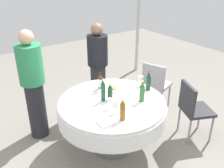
{
  "coord_description": "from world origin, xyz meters",
  "views": [
    {
      "loc": [
        1.63,
        2.3,
        2.37
      ],
      "look_at": [
        0.0,
        0.0,
        0.99
      ],
      "focal_mm": 40.25,
      "sensor_mm": 36.0,
      "label": 1
    }
  ],
  "objects_px": {
    "bottle_amber_front": "(123,110)",
    "chair_west": "(193,107)",
    "plate_right": "(113,89)",
    "bottle_dark_green_rear": "(148,81)",
    "bottle_brown_mid": "(100,81)",
    "bottle_green_left": "(142,92)",
    "bottle_dark_green_east": "(103,91)",
    "bottle_dark_green_inner": "(110,92)",
    "person_rear": "(98,66)",
    "plate_outer": "(123,103)",
    "dining_table": "(112,111)",
    "person_east": "(33,85)",
    "wine_glass_left": "(99,84)",
    "chair_left": "(155,82)",
    "wine_glass_west": "(141,79)",
    "wine_glass_inner": "(110,101)",
    "wine_glass_mid": "(115,105)"
  },
  "relations": [
    {
      "from": "bottle_amber_front",
      "to": "chair_west",
      "type": "relative_size",
      "value": 0.31
    },
    {
      "from": "bottle_amber_front",
      "to": "chair_west",
      "type": "bearing_deg",
      "value": 177.03
    },
    {
      "from": "plate_right",
      "to": "bottle_dark_green_rear",
      "type": "bearing_deg",
      "value": 142.89
    },
    {
      "from": "bottle_brown_mid",
      "to": "bottle_green_left",
      "type": "height_order",
      "value": "bottle_green_left"
    },
    {
      "from": "bottle_dark_green_rear",
      "to": "bottle_amber_front",
      "type": "bearing_deg",
      "value": 27.18
    },
    {
      "from": "bottle_dark_green_east",
      "to": "bottle_green_left",
      "type": "height_order",
      "value": "bottle_dark_green_east"
    },
    {
      "from": "bottle_dark_green_east",
      "to": "bottle_dark_green_inner",
      "type": "distance_m",
      "value": 0.1
    },
    {
      "from": "bottle_green_left",
      "to": "person_rear",
      "type": "relative_size",
      "value": 0.19
    },
    {
      "from": "bottle_green_left",
      "to": "plate_outer",
      "type": "height_order",
      "value": "bottle_green_left"
    },
    {
      "from": "bottle_brown_mid",
      "to": "dining_table",
      "type": "bearing_deg",
      "value": 78.33
    },
    {
      "from": "plate_right",
      "to": "person_east",
      "type": "height_order",
      "value": "person_east"
    },
    {
      "from": "wine_glass_left",
      "to": "person_rear",
      "type": "relative_size",
      "value": 0.11
    },
    {
      "from": "bottle_brown_mid",
      "to": "chair_west",
      "type": "distance_m",
      "value": 1.36
    },
    {
      "from": "bottle_dark_green_east",
      "to": "bottle_amber_front",
      "type": "distance_m",
      "value": 0.5
    },
    {
      "from": "wine_glass_left",
      "to": "bottle_green_left",
      "type": "bearing_deg",
      "value": 118.79
    },
    {
      "from": "bottle_dark_green_inner",
      "to": "chair_west",
      "type": "bearing_deg",
      "value": 153.9
    },
    {
      "from": "plate_outer",
      "to": "chair_left",
      "type": "distance_m",
      "value": 1.26
    },
    {
      "from": "bottle_dark_green_rear",
      "to": "plate_outer",
      "type": "distance_m",
      "value": 0.55
    },
    {
      "from": "wine_glass_left",
      "to": "plate_right",
      "type": "relative_size",
      "value": 0.62
    },
    {
      "from": "wine_glass_west",
      "to": "plate_right",
      "type": "xyz_separation_m",
      "value": [
        0.39,
        -0.14,
        -0.09
      ]
    },
    {
      "from": "dining_table",
      "to": "plate_outer",
      "type": "bearing_deg",
      "value": 118.36
    },
    {
      "from": "bottle_brown_mid",
      "to": "person_rear",
      "type": "relative_size",
      "value": 0.16
    },
    {
      "from": "bottle_dark_green_east",
      "to": "wine_glass_left",
      "type": "distance_m",
      "value": 0.27
    },
    {
      "from": "bottle_green_left",
      "to": "wine_glass_west",
      "type": "xyz_separation_m",
      "value": [
        -0.28,
        -0.34,
        -0.03
      ]
    },
    {
      "from": "bottle_dark_green_inner",
      "to": "plate_right",
      "type": "relative_size",
      "value": 0.91
    },
    {
      "from": "plate_outer",
      "to": "person_east",
      "type": "height_order",
      "value": "person_east"
    },
    {
      "from": "bottle_brown_mid",
      "to": "person_rear",
      "type": "height_order",
      "value": "person_rear"
    },
    {
      "from": "bottle_green_left",
      "to": "wine_glass_west",
      "type": "bearing_deg",
      "value": -129.3
    },
    {
      "from": "bottle_amber_front",
      "to": "plate_outer",
      "type": "relative_size",
      "value": 1.07
    },
    {
      "from": "dining_table",
      "to": "person_rear",
      "type": "height_order",
      "value": "person_rear"
    },
    {
      "from": "dining_table",
      "to": "wine_glass_inner",
      "type": "relative_size",
      "value": 10.69
    },
    {
      "from": "bottle_brown_mid",
      "to": "wine_glass_west",
      "type": "distance_m",
      "value": 0.58
    },
    {
      "from": "dining_table",
      "to": "plate_outer",
      "type": "height_order",
      "value": "plate_outer"
    },
    {
      "from": "dining_table",
      "to": "person_east",
      "type": "height_order",
      "value": "person_east"
    },
    {
      "from": "bottle_amber_front",
      "to": "bottle_brown_mid",
      "type": "bearing_deg",
      "value": -105.77
    },
    {
      "from": "bottle_brown_mid",
      "to": "wine_glass_left",
      "type": "distance_m",
      "value": 0.1
    },
    {
      "from": "dining_table",
      "to": "bottle_dark_green_inner",
      "type": "height_order",
      "value": "bottle_dark_green_inner"
    },
    {
      "from": "bottle_dark_green_inner",
      "to": "wine_glass_west",
      "type": "bearing_deg",
      "value": -172.23
    },
    {
      "from": "chair_left",
      "to": "chair_west",
      "type": "distance_m",
      "value": 0.89
    },
    {
      "from": "dining_table",
      "to": "wine_glass_mid",
      "type": "distance_m",
      "value": 0.38
    },
    {
      "from": "bottle_amber_front",
      "to": "bottle_brown_mid",
      "type": "height_order",
      "value": "bottle_amber_front"
    },
    {
      "from": "chair_west",
      "to": "bottle_amber_front",
      "type": "bearing_deg",
      "value": -68.71
    },
    {
      "from": "bottle_dark_green_east",
      "to": "plate_outer",
      "type": "xyz_separation_m",
      "value": [
        -0.16,
        0.22,
        -0.13
      ]
    },
    {
      "from": "wine_glass_mid",
      "to": "chair_west",
      "type": "bearing_deg",
      "value": 169.34
    },
    {
      "from": "wine_glass_west",
      "to": "bottle_green_left",
      "type": "bearing_deg",
      "value": 50.7
    },
    {
      "from": "bottle_dark_green_inner",
      "to": "plate_right",
      "type": "xyz_separation_m",
      "value": [
        -0.21,
        -0.22,
        -0.1
      ]
    },
    {
      "from": "bottle_dark_green_rear",
      "to": "person_east",
      "type": "bearing_deg",
      "value": -34.19
    },
    {
      "from": "bottle_brown_mid",
      "to": "chair_west",
      "type": "height_order",
      "value": "bottle_brown_mid"
    },
    {
      "from": "bottle_dark_green_inner",
      "to": "plate_right",
      "type": "distance_m",
      "value": 0.32
    },
    {
      "from": "plate_outer",
      "to": "person_east",
      "type": "xyz_separation_m",
      "value": [
        0.8,
        -1.01,
        0.09
      ]
    }
  ]
}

